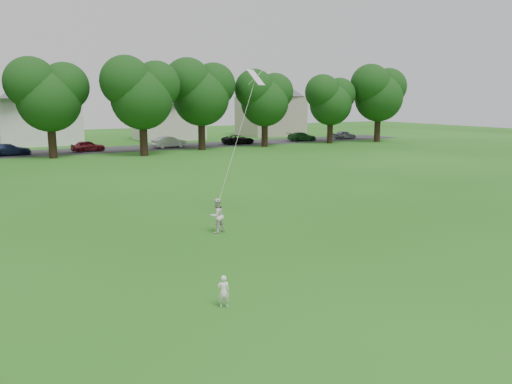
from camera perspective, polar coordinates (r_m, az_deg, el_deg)
ground at (r=15.35m, az=-0.07°, el=-10.08°), size 160.00×160.00×0.00m
street at (r=55.22m, az=-22.12°, el=4.22°), size 90.00×7.00×0.01m
toddler at (r=13.38m, az=-3.73°, el=-11.27°), size 0.38×0.32×0.89m
older_boy at (r=20.47m, az=-4.49°, el=-2.71°), size 0.81×0.71×1.43m
kite at (r=21.04m, az=-2.20°, el=5.87°), size 1.77×1.05×5.96m
tree_row at (r=49.69m, az=-20.11°, el=11.04°), size 81.94×9.15×10.72m
parked_cars at (r=54.77m, az=-18.25°, el=5.04°), size 70.64×2.45×1.27m
house_row at (r=64.89m, az=-23.57°, el=9.25°), size 76.20×13.79×10.47m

